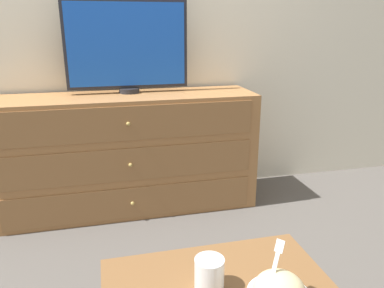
% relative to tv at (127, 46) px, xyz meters
% --- Properties ---
extents(ground_plane, '(12.00, 12.00, 0.00)m').
position_rel_tv_xyz_m(ground_plane, '(-0.13, 0.16, -1.08)').
color(ground_plane, '#56514C').
extents(wall_back, '(12.00, 0.05, 2.60)m').
position_rel_tv_xyz_m(wall_back, '(-0.13, 0.19, 0.22)').
color(wall_back, silver).
rests_on(wall_back, ground_plane).
extents(dresser, '(1.68, 0.46, 0.78)m').
position_rel_tv_xyz_m(dresser, '(-0.04, -0.09, -0.69)').
color(dresser, '#9E6B3D').
rests_on(dresser, ground_plane).
extents(tv, '(0.77, 0.13, 0.58)m').
position_rel_tv_xyz_m(tv, '(0.00, 0.00, 0.00)').
color(tv, '#232328').
rests_on(tv, dresser).
extents(drink_cup, '(0.09, 0.09, 0.10)m').
position_rel_tv_xyz_m(drink_cup, '(0.10, -1.57, -0.59)').
color(drink_cup, white).
rests_on(drink_cup, coffee_table).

